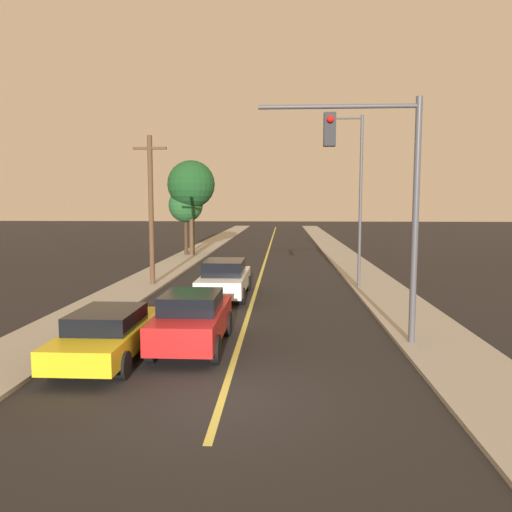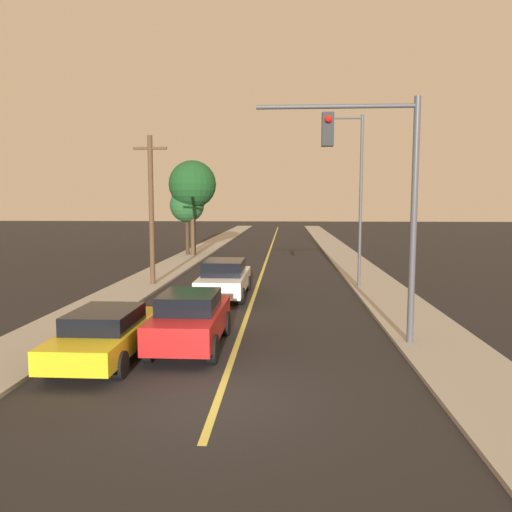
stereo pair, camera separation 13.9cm
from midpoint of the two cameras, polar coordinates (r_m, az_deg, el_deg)
The scene contains 12 objects.
ground_plane at distance 10.70m, azimuth -4.30°, elevation -16.03°, with size 200.00×200.00×0.00m, color black.
road_surface at distance 46.02m, azimuth 1.48°, elevation 1.07°, with size 8.95×80.00×0.01m.
sidewalk_left at distance 46.53m, azimuth -5.59°, elevation 1.16°, with size 2.50×80.00×0.12m.
sidewalk_right at distance 46.21m, azimuth 8.59°, elevation 1.09°, with size 2.50×80.00×0.12m.
car_near_lane_front at distance 14.02m, azimuth -7.55°, elevation -7.15°, with size 1.84×4.31×1.59m.
car_near_lane_second at distance 21.45m, azimuth -3.78°, elevation -2.54°, with size 1.98×5.20×1.61m.
car_outer_lane_front at distance 13.54m, azimuth -16.71°, elevation -8.38°, with size 1.86×4.76×1.33m.
traffic_signal_mast at distance 14.22m, azimuth 13.93°, elevation 8.37°, with size 4.43×0.42×6.76m.
streetlamp_right at distance 23.79m, azimuth 10.86°, elevation 8.59°, with size 1.73×0.36×7.92m.
utility_pole_left at distance 24.45m, azimuth -12.07°, elevation 5.46°, with size 1.60×0.24×7.08m.
tree_left_near at distance 37.80m, azimuth -7.52°, elevation 8.07°, with size 3.53×3.53×7.06m.
tree_left_far at distance 38.21m, azimuth -8.14°, elevation 5.72°, with size 2.58×2.58×5.03m.
Camera 1 is at (1.24, -9.83, 4.02)m, focal length 35.00 mm.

